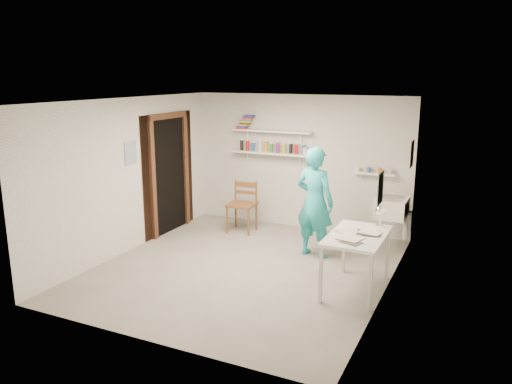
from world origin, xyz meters
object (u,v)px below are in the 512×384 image
at_px(wall_clock, 317,181).
at_px(work_table, 356,263).
at_px(belfast_sink, 392,207).
at_px(wooden_chair, 242,205).
at_px(man, 315,202).
at_px(desk_lamp, 381,211).

distance_m(wall_clock, work_table, 1.70).
bearing_deg(belfast_sink, work_table, -93.57).
height_order(wooden_chair, work_table, wooden_chair).
bearing_deg(work_table, man, 132.46).
height_order(man, work_table, man).
relative_size(wooden_chair, work_table, 0.87).
xyz_separation_m(belfast_sink, desk_lamp, (0.08, -1.31, 0.28)).
bearing_deg(man, work_table, 144.33).
xyz_separation_m(belfast_sink, wooden_chair, (-2.56, -0.17, -0.20)).
bearing_deg(work_table, desk_lamp, 67.58).
distance_m(man, wall_clock, 0.36).
bearing_deg(wall_clock, man, -66.27).
relative_size(man, desk_lamp, 11.94).
bearing_deg(wooden_chair, man, -25.31).
xyz_separation_m(belfast_sink, wall_clock, (-1.06, -0.56, 0.44)).
bearing_deg(desk_lamp, work_table, -112.42).
distance_m(man, work_table, 1.42).
bearing_deg(work_table, wall_clock, 128.26).
bearing_deg(man, belfast_sink, -130.59).
distance_m(wooden_chair, work_table, 2.92).
xyz_separation_m(wall_clock, work_table, (0.95, -1.20, -0.76)).
bearing_deg(desk_lamp, man, 154.13).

